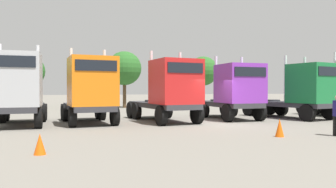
% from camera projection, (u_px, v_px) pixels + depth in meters
% --- Properties ---
extents(ground, '(200.00, 200.00, 0.00)m').
position_uv_depth(ground, '(215.00, 124.00, 18.37)').
color(ground, slate).
extents(semi_truck_silver, '(2.59, 5.85, 4.39)m').
position_uv_depth(semi_truck_silver, '(17.00, 89.00, 17.10)').
color(semi_truck_silver, '#333338').
rests_on(semi_truck_silver, ground).
extents(semi_truck_orange, '(3.02, 5.95, 4.28)m').
position_uv_depth(semi_truck_orange, '(91.00, 90.00, 18.24)').
color(semi_truck_orange, '#333338').
rests_on(semi_truck_orange, ground).
extents(semi_truck_red, '(3.27, 6.67, 4.22)m').
position_uv_depth(semi_truck_red, '(170.00, 90.00, 19.22)').
color(semi_truck_red, '#333338').
rests_on(semi_truck_red, ground).
extents(semi_truck_purple, '(2.60, 5.77, 4.10)m').
position_uv_depth(semi_truck_purple, '(235.00, 91.00, 20.97)').
color(semi_truck_purple, '#333338').
rests_on(semi_truck_purple, ground).
extents(semi_truck_green, '(3.74, 6.60, 4.16)m').
position_uv_depth(semi_truck_green, '(303.00, 91.00, 21.51)').
color(semi_truck_green, '#333338').
rests_on(semi_truck_green, ground).
extents(traffic_cone_near, '(0.36, 0.36, 0.74)m').
position_uv_depth(traffic_cone_near, '(280.00, 128.00, 13.55)').
color(traffic_cone_near, '#F2590C').
rests_on(traffic_cone_near, ground).
extents(traffic_cone_mid, '(0.36, 0.36, 0.64)m').
position_uv_depth(traffic_cone_mid, '(40.00, 144.00, 9.86)').
color(traffic_cone_mid, '#F2590C').
rests_on(traffic_cone_mid, ground).
extents(oak_far_left, '(3.48, 3.48, 5.58)m').
position_uv_depth(oak_far_left, '(28.00, 71.00, 34.19)').
color(oak_far_left, '#4C3823').
rests_on(oak_far_left, ground).
extents(oak_far_centre, '(3.56, 3.56, 5.93)m').
position_uv_depth(oak_far_centre, '(124.00, 68.00, 34.55)').
color(oak_far_centre, '#4C3823').
rests_on(oak_far_centre, ground).
extents(oak_far_right, '(3.74, 3.74, 6.15)m').
position_uv_depth(oak_far_right, '(203.00, 71.00, 42.18)').
color(oak_far_right, '#4C3823').
rests_on(oak_far_right, ground).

